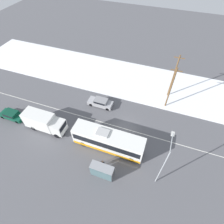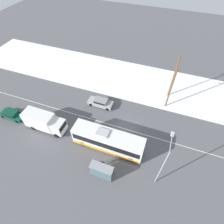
# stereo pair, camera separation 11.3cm
# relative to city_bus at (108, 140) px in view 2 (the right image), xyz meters

# --- Properties ---
(ground_plane) EXTENTS (120.00, 120.00, 0.00)m
(ground_plane) POSITION_rel_city_bus_xyz_m (1.39, 4.14, -1.75)
(ground_plane) COLOR #56565B
(snow_lot) EXTENTS (80.00, 12.63, 0.12)m
(snow_lot) POSITION_rel_city_bus_xyz_m (1.39, 17.15, -1.69)
(snow_lot) COLOR white
(snow_lot) RESTS_ON ground_plane
(lane_marking_center) EXTENTS (60.00, 0.12, 0.00)m
(lane_marking_center) POSITION_rel_city_bus_xyz_m (1.39, 4.14, -1.75)
(lane_marking_center) COLOR silver
(lane_marking_center) RESTS_ON ground_plane
(city_bus) EXTENTS (10.78, 2.57, 3.59)m
(city_bus) POSITION_rel_city_bus_xyz_m (0.00, 0.00, 0.00)
(city_bus) COLOR white
(city_bus) RESTS_ON ground_plane
(box_truck) EXTENTS (6.93, 2.30, 3.25)m
(box_truck) POSITION_rel_city_bus_xyz_m (-11.14, -0.22, 0.03)
(box_truck) COLOR silver
(box_truck) RESTS_ON ground_plane
(sedan_car) EXTENTS (4.65, 1.80, 1.47)m
(sedan_car) POSITION_rel_city_bus_xyz_m (-4.53, 7.86, -0.94)
(sedan_car) COLOR #9E9EA3
(sedan_car) RESTS_ON ground_plane
(parked_car_near_truck) EXTENTS (4.39, 1.80, 1.42)m
(parked_car_near_truck) POSITION_rel_city_bus_xyz_m (-18.06, -0.24, -0.97)
(parked_car_near_truck) COLOR #0F4733
(parked_car_near_truck) RESTS_ON ground_plane
(pedestrian_at_stop) EXTENTS (0.58, 0.26, 1.60)m
(pedestrian_at_stop) POSITION_rel_city_bus_xyz_m (0.40, -3.30, -0.77)
(pedestrian_at_stop) COLOR #23232D
(pedestrian_at_stop) RESTS_ON ground_plane
(bus_shelter) EXTENTS (3.18, 1.20, 2.40)m
(bus_shelter) POSITION_rel_city_bus_xyz_m (0.79, -4.71, -0.07)
(bus_shelter) COLOR gray
(bus_shelter) RESTS_ON ground_plane
(streetlamp) EXTENTS (0.36, 2.91, 8.15)m
(streetlamp) POSITION_rel_city_bus_xyz_m (7.93, -2.31, 3.37)
(streetlamp) COLOR #9EA3A8
(streetlamp) RESTS_ON ground_plane
(utility_pole_roadside) EXTENTS (1.80, 0.24, 8.53)m
(utility_pole_roadside) POSITION_rel_city_bus_xyz_m (7.03, 11.83, 2.71)
(utility_pole_roadside) COLOR brown
(utility_pole_roadside) RESTS_ON ground_plane
(utility_pole_snowlot) EXTENTS (1.80, 0.24, 8.95)m
(utility_pole_snowlot) POSITION_rel_city_bus_xyz_m (7.03, 14.93, 2.92)
(utility_pole_snowlot) COLOR brown
(utility_pole_snowlot) RESTS_ON ground_plane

